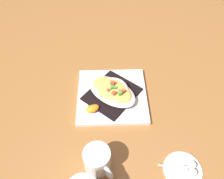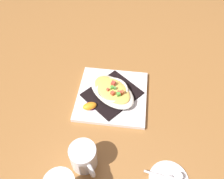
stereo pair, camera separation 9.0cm
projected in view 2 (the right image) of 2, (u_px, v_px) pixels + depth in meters
ground_plane at (112, 97)px, 0.94m from camera, size 2.60×2.60×0.00m
square_plate at (112, 96)px, 0.93m from camera, size 0.30×0.30×0.01m
folded_napkin at (112, 94)px, 0.92m from camera, size 0.25×0.24×0.01m
gratin_dish at (112, 91)px, 0.91m from camera, size 0.21×0.23×0.04m
orange_garnish at (90, 106)px, 0.88m from camera, size 0.07×0.06×0.02m
coffee_mug at (84, 158)px, 0.73m from camera, size 0.10×0.10×0.09m
spoon at (167, 178)px, 0.72m from camera, size 0.02×0.09×0.01m
creamer_cup_1 at (178, 177)px, 0.72m from camera, size 0.02×0.02×0.02m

